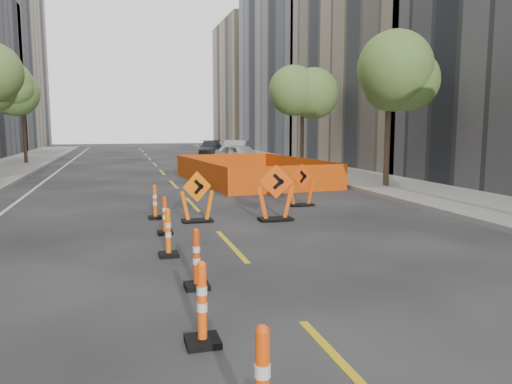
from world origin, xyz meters
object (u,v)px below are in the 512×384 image
object	(u,v)px
channelizer_3	(197,258)
channelizer_5	(165,215)
channelizer_4	(168,232)
parked_car_far	(211,149)
channelizer_2	(202,303)
chevron_sign_right	(301,185)
chevron_sign_left	(197,197)
parked_car_near	(240,155)
channelizer_6	(155,202)
parked_car_mid	(236,151)
chevron_sign_center	(276,193)

from	to	relation	value
channelizer_3	channelizer_5	world-z (taller)	channelizer_3
channelizer_4	parked_car_far	distance (m)	32.35
channelizer_5	channelizer_2	bearing A→B (deg)	-91.08
channelizer_4	channelizer_2	bearing A→B (deg)	-90.01
channelizer_3	chevron_sign_right	bearing A→B (deg)	58.43
chevron_sign_left	channelizer_4	bearing A→B (deg)	-124.68
chevron_sign_right	parked_car_near	world-z (taller)	parked_car_near
channelizer_2	channelizer_3	bearing A→B (deg)	83.20
channelizer_6	parked_car_mid	distance (m)	23.29
parked_car_near	channelizer_5	bearing A→B (deg)	-130.07
channelizer_3	parked_car_far	world-z (taller)	parked_car_far
channelizer_2	chevron_sign_right	size ratio (longest dim) A/B	0.75
channelizer_4	chevron_sign_left	size ratio (longest dim) A/B	0.71
channelizer_2	channelizer_5	distance (m)	6.39
channelizer_6	chevron_sign_right	xyz separation A→B (m)	(4.81, 1.08, 0.21)
parked_car_far	channelizer_5	bearing A→B (deg)	-91.20
channelizer_2	parked_car_far	bearing A→B (deg)	79.65
channelizer_5	channelizer_6	size ratio (longest dim) A/B	0.95
chevron_sign_center	channelizer_5	bearing A→B (deg)	-141.31
channelizer_2	parked_car_mid	xyz separation A→B (m)	(7.49, 30.57, 0.25)
channelizer_4	chevron_sign_left	xyz separation A→B (m)	(1.12, 3.49, 0.21)
chevron_sign_left	parked_car_near	bearing A→B (deg)	55.82
chevron_sign_center	parked_car_mid	size ratio (longest dim) A/B	0.33
parked_car_near	parked_car_mid	xyz separation A→B (m)	(0.87, 5.12, 0.05)
channelizer_6	parked_car_far	xyz separation A→B (m)	(6.53, 27.43, 0.21)
parked_car_near	parked_car_far	distance (m)	10.49
channelizer_3	channelizer_6	bearing A→B (deg)	91.99
channelizer_6	channelizer_2	bearing A→B (deg)	-90.21
parked_car_mid	channelizer_5	bearing A→B (deg)	-82.72
chevron_sign_right	parked_car_mid	xyz separation A→B (m)	(2.65, 20.98, 0.08)
channelizer_6	parked_car_near	size ratio (longest dim) A/B	0.23
channelizer_4	parked_car_mid	distance (m)	27.36
parked_car_near	chevron_sign_center	bearing A→B (deg)	-121.77
parked_car_near	channelizer_6	bearing A→B (deg)	-132.49
channelizer_2	channelizer_4	world-z (taller)	channelizer_2
chevron_sign_center	chevron_sign_right	world-z (taller)	chevron_sign_center
channelizer_4	chevron_sign_center	xyz separation A→B (m)	(3.26, 3.11, 0.29)
channelizer_5	parked_car_near	size ratio (longest dim) A/B	0.22
channelizer_5	chevron_sign_right	world-z (taller)	chevron_sign_right
parked_car_near	parked_car_mid	size ratio (longest dim) A/B	0.91
channelizer_4	parked_car_near	xyz separation A→B (m)	(6.61, 21.20, 0.23)
chevron_sign_right	parked_car_far	xyz separation A→B (m)	(1.72, 26.34, 0.00)
channelizer_5	parked_car_far	bearing A→B (deg)	77.70
channelizer_3	parked_car_far	bearing A→B (deg)	79.43
parked_car_far	channelizer_2	bearing A→B (deg)	-89.25
channelizer_5	parked_car_far	xyz separation A→B (m)	(6.44, 29.55, 0.23)
chevron_sign_left	parked_car_near	size ratio (longest dim) A/B	0.33
chevron_sign_left	channelizer_3	bearing A→B (deg)	-115.67
channelizer_3	chevron_sign_right	size ratio (longest dim) A/B	0.71
parked_car_mid	parked_car_far	world-z (taller)	parked_car_mid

